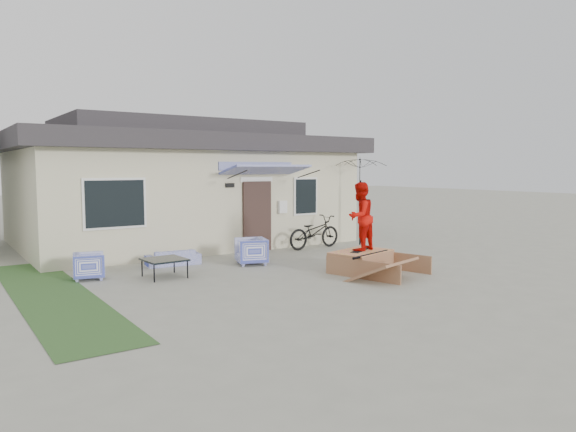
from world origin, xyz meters
TOP-DOWN VIEW (x-y plane):
  - ground at (0.00, 0.00)m, footprint 90.00×90.00m
  - grass_strip at (-5.20, 2.00)m, footprint 1.40×8.00m
  - house at (0.00, 7.99)m, footprint 10.80×8.49m
  - loveseat at (-1.97, 3.73)m, footprint 1.40×0.55m
  - armchair_left at (-4.20, 3.14)m, footprint 0.74×0.77m
  - armchair_right at (-0.27, 2.67)m, footprint 0.89×0.92m
  - coffee_table at (-2.72, 2.39)m, footprint 0.92×0.92m
  - bicycle at (2.74, 3.92)m, footprint 1.99×0.80m
  - patio_umbrella at (4.47, 3.73)m, footprint 1.76×1.63m
  - skate_ramp at (1.46, 0.36)m, footprint 1.94×2.28m
  - skateboard at (1.45, 0.41)m, footprint 0.79×0.56m
  - skater at (1.45, 0.41)m, footprint 0.94×0.81m

SIDE VIEW (x-z plane):
  - ground at x=0.00m, z-range 0.00..0.00m
  - grass_strip at x=-5.20m, z-range 0.00..0.01m
  - coffee_table at x=-2.72m, z-range 0.00..0.43m
  - skate_ramp at x=1.46m, z-range 0.00..0.49m
  - loveseat at x=-1.97m, z-range 0.00..0.53m
  - armchair_left at x=-4.20m, z-range 0.00..0.67m
  - armchair_right at x=-0.27m, z-range 0.00..0.77m
  - skateboard at x=1.45m, z-range 0.49..0.54m
  - bicycle at x=2.74m, z-range 0.00..1.25m
  - skater at x=1.45m, z-range 0.54..2.19m
  - patio_umbrella at x=4.47m, z-range 0.65..2.85m
  - house at x=0.00m, z-range -0.11..3.99m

